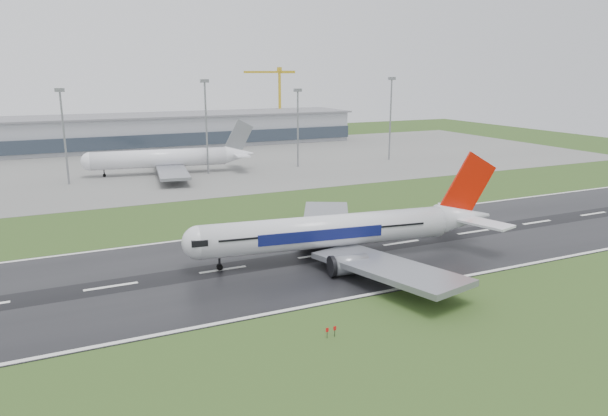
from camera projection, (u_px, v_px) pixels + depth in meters
name	position (u px, v px, depth m)	size (l,w,h in m)	color
ground	(223.00, 270.00, 104.16)	(520.00, 520.00, 0.00)	#2A4619
runway	(223.00, 270.00, 104.14)	(400.00, 45.00, 0.10)	black
apron	(128.00, 168.00, 214.26)	(400.00, 130.00, 0.08)	slate
terminal	(109.00, 133.00, 265.33)	(240.00, 36.00, 15.00)	#90939B
main_airliner	(349.00, 210.00, 109.19)	(64.80, 61.71, 19.13)	silver
parked_airliner	(167.00, 149.00, 200.23)	(62.21, 57.92, 18.23)	white
tower_crane	(280.00, 102.00, 314.32)	(39.06, 2.13, 39.01)	gold
runway_sign	(453.00, 283.00, 96.15)	(2.30, 0.26, 1.04)	black
floodmast_2	(65.00, 139.00, 179.61)	(0.64, 0.64, 29.89)	gray
floodmast_3	(206.00, 129.00, 198.51)	(0.64, 0.64, 32.39)	gray
floodmast_4	(298.00, 130.00, 213.59)	(0.64, 0.64, 28.75)	gray
floodmast_5	(390.00, 121.00, 230.31)	(0.64, 0.64, 32.85)	gray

